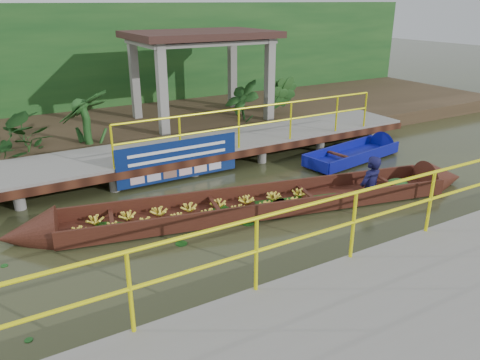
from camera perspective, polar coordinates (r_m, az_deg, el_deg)
ground at (r=9.09m, az=-4.09°, el=-5.71°), size 80.00×80.00×0.00m
land_strip at (r=15.71m, az=-16.44°, el=5.99°), size 30.00×8.00×0.45m
far_dock at (r=11.87m, az=-11.45°, el=2.95°), size 16.00×2.06×1.66m
near_dock at (r=6.67m, az=21.26°, el=-15.18°), size 18.00×2.40×1.73m
pavilion at (r=15.15m, az=-4.84°, el=16.21°), size 4.40×3.00×3.00m
foliage_backdrop at (r=17.79m, az=-19.15°, el=13.24°), size 30.00×0.80×4.00m
vendor_boat at (r=9.78m, az=4.21°, el=-2.27°), size 10.05×3.05×2.08m
moored_blue_boat at (r=13.70m, az=15.60°, el=3.58°), size 3.56×1.42×0.83m
blue_banner at (r=11.16m, az=-7.47°, el=2.46°), size 3.04×0.04×0.95m
tropical_plants at (r=13.18m, az=-19.21°, el=6.87°), size 14.06×1.06×1.33m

